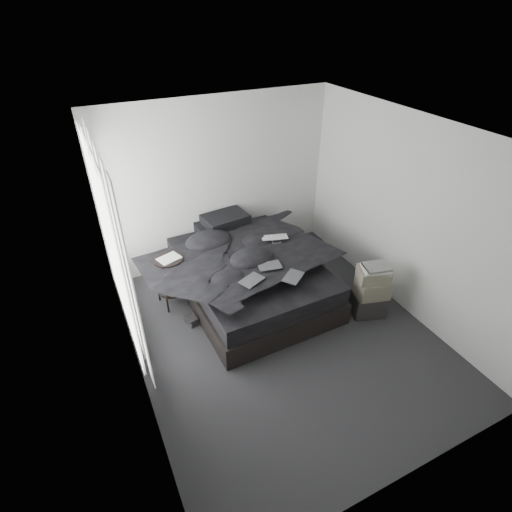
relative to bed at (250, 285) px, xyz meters
name	(u,v)px	position (x,y,z in m)	size (l,w,h in m)	color
floor	(283,334)	(0.02, -0.95, -0.16)	(3.60, 4.20, 0.01)	#29292B
ceiling	(293,136)	(0.02, -0.95, 2.44)	(3.60, 4.20, 0.01)	white
wall_back	(219,184)	(0.02, 1.15, 1.14)	(3.60, 0.01, 2.60)	silver
wall_front	(428,390)	(0.02, -3.05, 1.14)	(3.60, 0.01, 2.60)	silver
wall_left	(125,295)	(-1.78, -0.95, 1.14)	(0.01, 4.20, 2.60)	silver
wall_right	(408,218)	(1.82, -0.95, 1.14)	(0.01, 4.20, 2.60)	silver
window_left	(111,245)	(-1.76, -0.05, 1.19)	(0.02, 2.00, 2.30)	white
curtain_left	(116,250)	(-1.71, -0.05, 1.12)	(0.06, 2.12, 2.48)	white
bed	(250,285)	(0.00, 0.00, 0.00)	(1.79, 2.37, 0.32)	black
mattress	(250,269)	(0.00, 0.00, 0.29)	(1.72, 2.30, 0.25)	black
duvet	(252,255)	(0.00, -0.06, 0.55)	(1.75, 2.02, 0.28)	black
pillow_lower	(220,229)	(-0.08, 0.92, 0.49)	(0.71, 0.48, 0.16)	black
pillow_upper	(225,219)	(0.00, 0.90, 0.65)	(0.67, 0.46, 0.15)	black
laptop	(276,235)	(0.44, 0.07, 0.70)	(0.38, 0.24, 0.03)	silver
comic_a	(252,275)	(-0.27, -0.64, 0.69)	(0.30, 0.20, 0.01)	black
comic_b	(270,260)	(0.07, -0.46, 0.70)	(0.30, 0.20, 0.01)	black
comic_c	(294,270)	(0.22, -0.80, 0.71)	(0.30, 0.20, 0.01)	black
side_stand	(171,281)	(-1.07, 0.30, 0.22)	(0.41, 0.41, 0.75)	black
papers	(169,259)	(-1.06, 0.29, 0.60)	(0.29, 0.22, 0.02)	white
floor_books	(192,320)	(-0.98, -0.24, -0.10)	(0.12, 0.18, 0.12)	black
box_lower	(368,303)	(1.29, -1.09, 0.00)	(0.43, 0.34, 0.32)	black
box_mid	(373,288)	(1.29, -1.10, 0.28)	(0.41, 0.32, 0.25)	#6A6654
box_upper	(373,275)	(1.28, -1.08, 0.49)	(0.39, 0.31, 0.17)	#6A6654
art_book_white	(375,268)	(1.29, -1.09, 0.59)	(0.33, 0.26, 0.03)	silver
art_book_snake	(377,267)	(1.29, -1.10, 0.62)	(0.32, 0.25, 0.03)	silver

